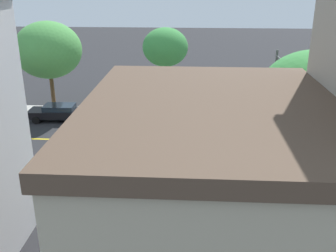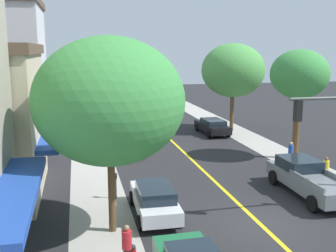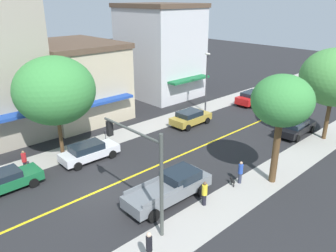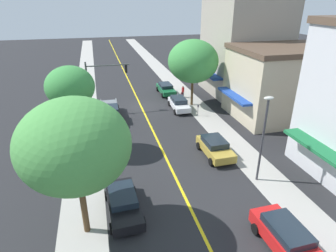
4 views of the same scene
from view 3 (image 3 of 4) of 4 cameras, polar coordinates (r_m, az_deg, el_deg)
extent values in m
plane|color=#262628|center=(22.67, -11.82, -10.84)|extent=(140.00, 140.00, 0.00)
cube|color=#ADA8A0|center=(27.95, -19.11, -5.12)|extent=(2.80, 126.00, 0.01)
cube|color=#ADA8A0|center=(18.29, -0.02, -19.24)|extent=(2.80, 126.00, 0.01)
cube|color=yellow|center=(22.67, -11.82, -10.84)|extent=(0.20, 126.00, 0.00)
cube|color=beige|center=(36.08, -15.83, 7.23)|extent=(10.02, 7.99, 7.20)
cube|color=brown|center=(35.40, -16.47, 13.27)|extent=(10.32, 8.29, 0.50)
cube|color=#1E429E|center=(31.63, -10.92, 4.19)|extent=(1.05, 6.07, 0.24)
cube|color=silver|center=(42.46, -1.41, 12.44)|extent=(8.99, 7.69, 10.66)
cube|color=brown|center=(41.96, -1.49, 19.99)|extent=(9.29, 7.99, 0.50)
cube|color=#196638|center=(39.34, 3.66, 7.96)|extent=(1.26, 5.85, 0.24)
cylinder|color=brown|center=(32.41, 25.58, 0.86)|extent=(0.35, 0.35, 3.43)
ellipsoid|color=#4C9947|center=(31.42, 26.70, 7.47)|extent=(5.72, 5.72, 4.86)
cylinder|color=brown|center=(27.23, -17.89, -1.99)|extent=(0.30, 0.30, 3.19)
ellipsoid|color=#3D8E42|center=(26.02, -18.84, 5.79)|extent=(5.97, 5.97, 5.07)
cylinder|color=brown|center=(23.39, 17.95, -4.37)|extent=(0.46, 0.46, 4.33)
ellipsoid|color=#3D8E42|center=(22.12, 19.00, 4.15)|extent=(3.91, 3.91, 3.32)
cylinder|color=red|center=(26.44, -22.81, -6.51)|extent=(0.24, 0.24, 0.60)
sphere|color=#232328|center=(26.28, -22.92, -5.80)|extent=(0.22, 0.22, 0.22)
cylinder|color=#232328|center=(26.57, -22.96, -6.32)|extent=(0.10, 0.10, 0.10)
cylinder|color=#232328|center=(26.28, -22.68, -6.58)|extent=(0.10, 0.10, 0.10)
cylinder|color=#4C4C51|center=(28.82, -10.64, -2.28)|extent=(0.07, 0.07, 1.07)
cube|color=#2D2D33|center=(28.56, -10.73, -1.06)|extent=(0.12, 0.18, 0.26)
cylinder|color=#474C47|center=(17.01, -1.12, -10.50)|extent=(0.20, 0.20, 5.86)
cylinder|color=#474C47|center=(17.58, -6.44, -0.64)|extent=(4.81, 0.14, 0.14)
cube|color=black|center=(19.30, -9.98, -0.38)|extent=(0.26, 0.32, 0.90)
sphere|color=red|center=(19.20, -10.03, 0.45)|extent=(0.20, 0.20, 0.20)
sphere|color=yellow|center=(19.30, -9.98, -0.38)|extent=(0.20, 0.20, 0.20)
sphere|color=green|center=(19.42, -9.92, -1.21)|extent=(0.20, 0.20, 0.20)
cylinder|color=#38383D|center=(36.12, 6.59, 7.09)|extent=(0.16, 0.16, 6.19)
ellipsoid|color=silver|center=(35.47, 6.81, 12.18)|extent=(0.70, 0.36, 0.24)
cube|color=red|center=(40.61, 14.33, 4.67)|extent=(1.96, 4.79, 0.77)
cube|color=#19232D|center=(40.25, 14.22, 5.42)|extent=(1.68, 2.60, 0.43)
cylinder|color=black|center=(42.47, 14.35, 4.85)|extent=(0.23, 0.64, 0.64)
cylinder|color=black|center=(41.59, 16.50, 4.29)|extent=(0.23, 0.64, 0.64)
cylinder|color=black|center=(39.91, 11.96, 4.00)|extent=(0.23, 0.64, 0.64)
cylinder|color=black|center=(38.98, 14.20, 3.39)|extent=(0.23, 0.64, 0.64)
cube|color=silver|center=(26.48, -13.27, -4.49)|extent=(1.83, 4.56, 0.60)
cube|color=#19232D|center=(26.15, -13.80, -3.53)|extent=(1.57, 2.48, 0.51)
cylinder|color=black|center=(27.93, -11.42, -3.61)|extent=(0.24, 0.65, 0.64)
cylinder|color=black|center=(26.58, -9.51, -4.80)|extent=(0.24, 0.65, 0.64)
cylinder|color=black|center=(26.74, -16.91, -5.32)|extent=(0.24, 0.65, 0.64)
cylinder|color=black|center=(25.33, -15.21, -6.68)|extent=(0.24, 0.65, 0.64)
cube|color=black|center=(32.67, 21.04, -0.32)|extent=(2.01, 4.73, 0.62)
cube|color=#19232D|center=(32.29, 20.99, 0.43)|extent=(1.70, 2.58, 0.42)
cylinder|color=black|center=(34.44, 20.67, 0.26)|extent=(0.25, 0.65, 0.64)
cylinder|color=black|center=(33.83, 23.45, -0.52)|extent=(0.25, 0.65, 0.64)
cylinder|color=black|center=(31.80, 18.34, -1.15)|extent=(0.25, 0.65, 0.64)
cylinder|color=black|center=(31.14, 21.30, -2.04)|extent=(0.25, 0.65, 0.64)
cube|color=#B29338|center=(32.89, 3.93, 1.28)|extent=(1.95, 4.31, 0.66)
cube|color=#19232D|center=(32.54, 3.70, 2.14)|extent=(1.69, 2.34, 0.49)
cylinder|color=black|center=(34.58, 4.34, 1.71)|extent=(0.23, 0.64, 0.64)
cylinder|color=black|center=(33.44, 6.74, 0.93)|extent=(0.23, 0.64, 0.64)
cylinder|color=black|center=(32.64, 1.02, 0.56)|extent=(0.23, 0.64, 0.64)
cylinder|color=black|center=(31.43, 3.45, -0.32)|extent=(0.23, 0.64, 0.64)
cube|color=#196638|center=(24.37, -26.29, -8.65)|extent=(1.80, 4.69, 0.62)
cylinder|color=black|center=(25.63, -23.57, -7.47)|extent=(0.23, 0.64, 0.64)
cylinder|color=black|center=(24.15, -22.03, -9.04)|extent=(0.23, 0.64, 0.64)
cube|color=slate|center=(20.86, 0.07, -10.94)|extent=(2.03, 5.94, 0.73)
cube|color=#19232D|center=(21.15, 2.23, -8.40)|extent=(1.80, 2.16, 0.58)
cube|color=slate|center=(20.54, -4.09, -9.98)|extent=(0.16, 3.07, 0.24)
cube|color=slate|center=(19.38, -0.79, -12.01)|extent=(0.16, 3.07, 0.24)
cylinder|color=black|center=(22.82, 2.22, -8.94)|extent=(0.30, 0.81, 0.80)
cylinder|color=black|center=(21.69, 5.81, -10.80)|extent=(0.30, 0.81, 0.80)
cylinder|color=black|center=(20.63, -6.01, -12.67)|extent=(0.30, 0.81, 0.80)
cylinder|color=black|center=(19.38, -2.52, -15.08)|extent=(0.30, 0.81, 0.80)
cylinder|color=#33384C|center=(23.40, 12.22, -8.72)|extent=(0.24, 0.24, 0.74)
cylinder|color=#284CB2|center=(23.06, 12.35, -7.19)|extent=(0.32, 0.32, 0.68)
sphere|color=tan|center=(22.86, 12.44, -6.22)|extent=(0.21, 0.21, 0.21)
cylinder|color=black|center=(16.33, -3.26, -19.49)|extent=(0.30, 0.30, 0.78)
sphere|color=beige|center=(16.00, -3.30, -18.11)|extent=(0.24, 0.24, 0.24)
cylinder|color=black|center=(26.56, -23.28, -6.31)|extent=(0.26, 0.26, 0.72)
cylinder|color=red|center=(26.27, -23.49, -4.98)|extent=(0.34, 0.34, 0.65)
sphere|color=#936B4C|center=(26.09, -23.63, -4.13)|extent=(0.20, 0.20, 0.20)
cylinder|color=black|center=(20.82, 6.22, -12.44)|extent=(0.26, 0.26, 0.73)
cylinder|color=yellow|center=(20.44, 6.30, -10.81)|extent=(0.34, 0.34, 0.67)
sphere|color=brown|center=(20.21, 6.35, -9.76)|extent=(0.21, 0.21, 0.21)
ellipsoid|color=black|center=(23.03, 11.05, -9.25)|extent=(0.59, 0.47, 0.24)
sphere|color=black|center=(23.22, 10.76, -8.75)|extent=(0.19, 0.19, 0.19)
cylinder|color=black|center=(23.29, 10.82, -9.51)|extent=(0.08, 0.08, 0.22)
cylinder|color=black|center=(23.00, 11.20, -9.97)|extent=(0.08, 0.08, 0.22)
camera|label=1|loc=(46.36, -23.49, 19.10)|focal=41.72mm
camera|label=2|loc=(25.35, -55.02, 1.92)|focal=43.24mm
camera|label=4|loc=(44.00, 33.18, 18.68)|focal=30.64mm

